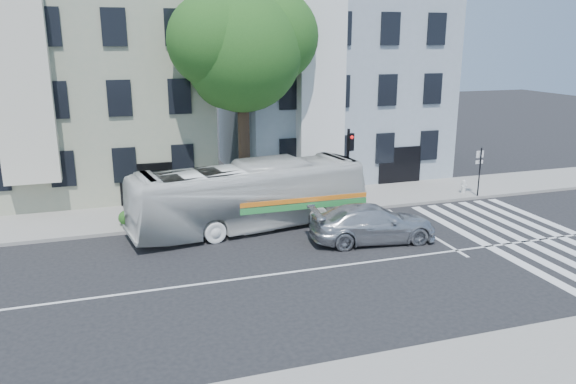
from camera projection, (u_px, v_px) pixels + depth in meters
name	position (u px, v px, depth m)	size (l,w,h in m)	color
ground	(302.00, 271.00, 20.21)	(120.00, 120.00, 0.00)	black
sidewalk_far	(248.00, 208.00, 27.53)	(80.00, 4.00, 0.15)	gray
building_left	(89.00, 88.00, 30.44)	(12.00, 10.00, 11.00)	gray
building_right	(329.00, 82.00, 34.61)	(12.00, 10.00, 11.00)	#8997A4
street_tree	(242.00, 44.00, 26.18)	(7.30, 5.90, 11.10)	#2D2116
bus	(250.00, 196.00, 24.43)	(10.58, 2.48, 2.95)	silver
sedan	(373.00, 223.00, 23.04)	(5.21, 2.12, 1.51)	silver
hedge	(221.00, 209.00, 25.86)	(8.50, 0.84, 0.70)	#26581C
traffic_signal	(349.00, 159.00, 26.29)	(0.41, 0.52, 4.05)	black
fire_hydrant	(464.00, 186.00, 29.84)	(0.40, 0.26, 0.70)	silver
far_sign_pole	(480.00, 166.00, 28.95)	(0.46, 0.18, 2.56)	black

